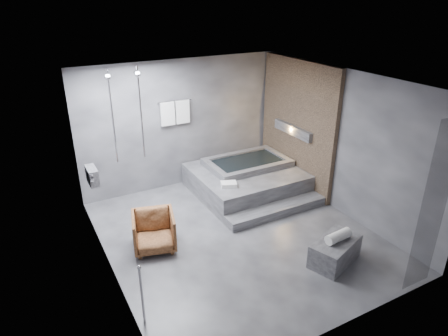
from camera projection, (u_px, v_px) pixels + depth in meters
room at (252, 138)px, 6.92m from camera, size 5.00×5.04×2.82m
tub_deck at (246, 180)px, 8.78m from camera, size 2.20×2.00×0.50m
tub_step at (277, 210)px, 7.90m from camera, size 2.20×0.36×0.18m
concrete_bench at (335, 251)px, 6.48m from camera, size 1.02×0.77×0.41m
driftwood_chair at (154, 231)px, 6.78m from camera, size 0.86×0.88×0.65m
rolled_towel at (338, 236)px, 6.36m from camera, size 0.48×0.21×0.17m
deck_towel at (229, 184)px, 7.94m from camera, size 0.37×0.32×0.08m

